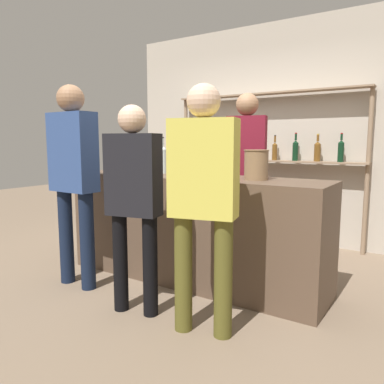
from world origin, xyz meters
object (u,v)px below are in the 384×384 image
(counter_bottle_4, at_px, (115,160))
(customer_center, at_px, (134,193))
(counter_bottle_2, at_px, (163,159))
(cork_jar, at_px, (179,166))
(counter_bottle_3, at_px, (185,162))
(customer_left, at_px, (74,170))
(customer_right, at_px, (203,191))
(wine_glass, at_px, (218,165))
(server_behind_counter, at_px, (246,162))
(counter_bottle_0, at_px, (196,162))
(ice_bucket, at_px, (256,165))
(counter_bottle_1, at_px, (131,160))

(counter_bottle_4, height_order, customer_center, customer_center)
(counter_bottle_2, bearing_deg, cork_jar, 20.33)
(counter_bottle_3, bearing_deg, counter_bottle_2, 164.48)
(customer_left, distance_m, customer_right, 1.41)
(cork_jar, relative_size, customer_center, 0.10)
(wine_glass, relative_size, customer_right, 0.10)
(counter_bottle_4, distance_m, server_behind_counter, 1.37)
(counter_bottle_0, distance_m, counter_bottle_4, 0.89)
(counter_bottle_0, distance_m, customer_right, 1.02)
(counter_bottle_0, distance_m, counter_bottle_3, 0.10)
(customer_center, bearing_deg, cork_jar, 3.14)
(counter_bottle_4, height_order, wine_glass, counter_bottle_4)
(counter_bottle_3, bearing_deg, counter_bottle_4, -171.78)
(counter_bottle_3, xyz_separation_m, cork_jar, (-0.18, 0.15, -0.05))
(cork_jar, relative_size, customer_right, 0.09)
(customer_center, bearing_deg, customer_right, -101.03)
(counter_bottle_3, bearing_deg, counter_bottle_0, 20.99)
(counter_bottle_3, relative_size, customer_left, 0.19)
(counter_bottle_4, xyz_separation_m, server_behind_counter, (1.02, 0.91, -0.03))
(server_behind_counter, bearing_deg, counter_bottle_3, -31.18)
(ice_bucket, relative_size, customer_right, 0.15)
(counter_bottle_3, relative_size, customer_center, 0.22)
(counter_bottle_0, relative_size, counter_bottle_3, 0.99)
(server_behind_counter, bearing_deg, counter_bottle_1, -58.39)
(ice_bucket, distance_m, customer_center, 1.04)
(counter_bottle_0, xyz_separation_m, server_behind_counter, (0.14, 0.76, -0.03))
(counter_bottle_3, distance_m, ice_bucket, 0.69)
(wine_glass, bearing_deg, customer_center, -118.62)
(ice_bucket, bearing_deg, server_behind_counter, 120.02)
(counter_bottle_1, xyz_separation_m, server_behind_counter, (0.84, 0.88, -0.03))
(counter_bottle_0, height_order, counter_bottle_2, counter_bottle_2)
(counter_bottle_4, bearing_deg, counter_bottle_3, 8.22)
(counter_bottle_0, relative_size, counter_bottle_1, 0.97)
(customer_right, bearing_deg, ice_bucket, -14.95)
(counter_bottle_1, distance_m, customer_right, 1.47)
(wine_glass, bearing_deg, counter_bottle_4, 177.59)
(counter_bottle_3, distance_m, counter_bottle_4, 0.79)
(customer_center, relative_size, server_behind_counter, 0.87)
(wine_glass, distance_m, customer_right, 0.69)
(ice_bucket, relative_size, customer_left, 0.14)
(counter_bottle_1, bearing_deg, wine_glass, -4.94)
(cork_jar, bearing_deg, wine_glass, -27.13)
(wine_glass, bearing_deg, counter_bottle_2, 161.52)
(counter_bottle_1, bearing_deg, customer_right, -29.41)
(counter_bottle_1, height_order, customer_center, customer_center)
(counter_bottle_4, distance_m, customer_right, 1.61)
(counter_bottle_1, distance_m, wine_glass, 1.04)
(counter_bottle_1, height_order, wine_glass, counter_bottle_1)
(counter_bottle_1, xyz_separation_m, wine_glass, (1.04, -0.09, -0.01))
(wine_glass, distance_m, cork_jar, 0.69)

